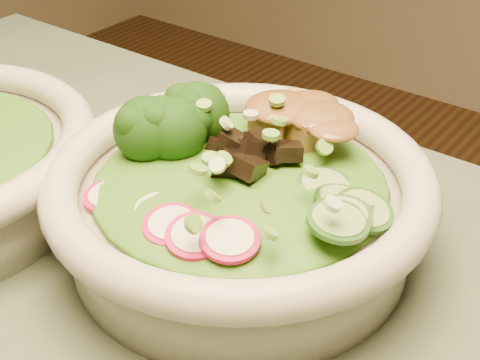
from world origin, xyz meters
The scene contains 9 objects.
salad_bowl centered at (-0.01, 0.17, 0.79)m, with size 0.29×0.29×0.08m.
lettuce_bed centered at (-0.01, 0.17, 0.81)m, with size 0.22×0.22×0.03m, color #2C6014.
broccoli_florets centered at (-0.08, 0.17, 0.83)m, with size 0.09×0.08×0.05m, color black, non-canonical shape.
radish_slices centered at (-0.01, 0.10, 0.82)m, with size 0.12×0.04×0.02m, color #B60E4A, non-canonical shape.
cucumber_slices centered at (0.06, 0.17, 0.83)m, with size 0.08×0.08×0.04m, color #8AAF61, non-canonical shape.
mushroom_heap centered at (-0.01, 0.18, 0.83)m, with size 0.08×0.08×0.04m, color black, non-canonical shape.
tofu_cubes centered at (-0.01, 0.24, 0.83)m, with size 0.10×0.06×0.04m, color olive, non-canonical shape.
peanut_sauce centered at (-0.01, 0.24, 0.84)m, with size 0.08×0.06×0.02m, color brown.
scallion_garnish centered at (-0.01, 0.17, 0.84)m, with size 0.21×0.21×0.03m, color #649F38, non-canonical shape.
Camera 1 is at (0.24, -0.16, 1.08)m, focal length 50.00 mm.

